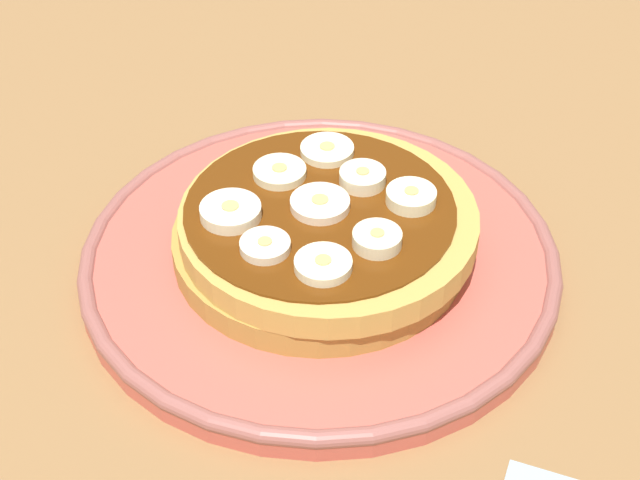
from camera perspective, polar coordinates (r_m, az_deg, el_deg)
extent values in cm
cube|color=olive|center=(58.24, 0.00, -2.82)|extent=(140.00, 140.00, 3.00)
cylinder|color=#CC594C|center=(56.76, 0.00, -1.20)|extent=(27.98, 27.98, 1.41)
torus|color=#965750|center=(56.44, 0.00, -0.83)|extent=(28.13, 28.13, 0.98)
cylinder|color=#B1883D|center=(55.96, -0.17, 0.08)|extent=(17.10, 17.10, 1.56)
cylinder|color=gold|center=(54.35, 0.33, 0.79)|extent=(17.04, 17.04, 1.56)
cylinder|color=#592B0A|center=(54.26, 0.00, 1.89)|extent=(15.47, 15.47, 0.16)
cylinder|color=#FBE7C6|center=(54.48, -0.29, 2.43)|extent=(3.39, 3.39, 0.70)
cylinder|color=tan|center=(54.25, -0.29, 2.75)|extent=(0.95, 0.95, 0.08)
cylinder|color=#F1E7BE|center=(55.87, 2.54, 3.67)|extent=(2.72, 2.72, 0.98)
cylinder|color=tan|center=(55.56, 2.56, 4.11)|extent=(0.76, 0.76, 0.08)
cylinder|color=#F2E4C3|center=(51.38, -3.27, -0.40)|extent=(2.75, 2.75, 0.68)
cylinder|color=tan|center=(51.13, -3.29, -0.08)|extent=(0.77, 0.77, 0.08)
cylinder|color=#F7EBC4|center=(53.62, -5.32, 1.63)|extent=(3.44, 3.44, 0.88)
cylinder|color=tan|center=(53.32, -5.35, 2.04)|extent=(0.96, 0.96, 0.08)
cylinder|color=#F2EBB9|center=(56.56, -2.41, 4.00)|extent=(3.15, 3.15, 0.68)
cylinder|color=tan|center=(56.34, -2.42, 4.31)|extent=(0.88, 0.88, 0.08)
cylinder|color=beige|center=(51.59, 3.41, -0.01)|extent=(2.69, 2.69, 0.96)
cylinder|color=tan|center=(51.25, 3.43, 0.44)|extent=(0.75, 0.75, 0.08)
cylinder|color=#F7F2C3|center=(58.38, 0.43, 5.30)|extent=(3.26, 3.26, 0.63)
cylinder|color=tan|center=(58.17, 0.43, 5.59)|extent=(0.91, 0.91, 0.08)
cylinder|color=#F5ECC1|center=(50.14, 0.19, -1.53)|extent=(3.07, 3.07, 0.71)
cylinder|color=tan|center=(49.87, 0.19, -1.19)|extent=(0.86, 0.86, 0.08)
cylinder|color=#F3EFBD|center=(54.64, 5.42, 2.51)|extent=(2.87, 2.87, 0.94)
cylinder|color=tan|center=(54.33, 5.46, 2.93)|extent=(0.80, 0.80, 0.08)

